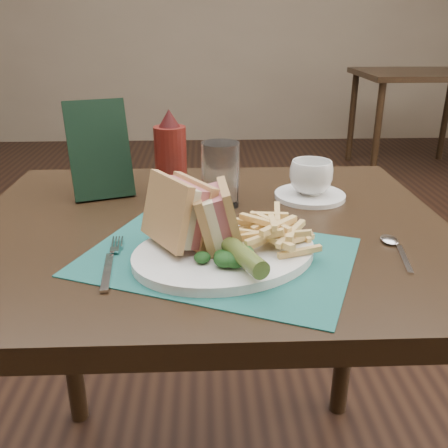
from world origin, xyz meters
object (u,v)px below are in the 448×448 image
(placemat, at_px, (218,256))
(saucer, at_px, (310,196))
(table_bg_right, at_px, (414,122))
(sandwich_half_a, at_px, (167,214))
(ketchup_bottle, at_px, (171,154))
(table_main, at_px, (211,383))
(coffee_cup, at_px, (311,177))
(check_presenter, at_px, (99,150))
(drinking_glass, at_px, (220,175))
(sandwich_half_b, at_px, (204,216))
(plate, at_px, (225,253))

(placemat, relative_size, saucer, 2.77)
(table_bg_right, bearing_deg, sandwich_half_a, -118.89)
(ketchup_bottle, bearing_deg, table_main, -64.45)
(coffee_cup, bearing_deg, table_bg_right, 63.27)
(placemat, relative_size, check_presenter, 2.01)
(table_main, distance_m, drinking_glass, 0.45)
(saucer, relative_size, coffee_cup, 1.65)
(table_main, distance_m, placemat, 0.40)
(sandwich_half_a, xyz_separation_m, saucer, (0.28, 0.28, -0.07))
(sandwich_half_b, relative_size, saucer, 0.67)
(table_main, xyz_separation_m, coffee_cup, (0.22, 0.13, 0.42))
(coffee_cup, height_order, ketchup_bottle, ketchup_bottle)
(plate, bearing_deg, sandwich_half_a, 150.15)
(plate, bearing_deg, table_main, 74.49)
(drinking_glass, bearing_deg, saucer, 10.73)
(table_main, relative_size, sandwich_half_b, 8.98)
(check_presenter, bearing_deg, plate, -71.42)
(placemat, distance_m, sandwich_half_a, 0.11)
(saucer, bearing_deg, table_main, -148.33)
(table_bg_right, distance_m, plate, 3.44)
(drinking_glass, xyz_separation_m, ketchup_bottle, (-0.10, 0.06, 0.03))
(table_bg_right, xyz_separation_m, drinking_glass, (-1.58, -2.78, 0.44))
(table_bg_right, distance_m, check_presenter, 3.30)
(table_bg_right, height_order, placemat, placemat)
(check_presenter, bearing_deg, coffee_cup, -24.07)
(plate, relative_size, ketchup_bottle, 1.61)
(sandwich_half_b, xyz_separation_m, coffee_cup, (0.23, 0.27, -0.02))
(coffee_cup, relative_size, drinking_glass, 0.70)
(sandwich_half_a, xyz_separation_m, coffee_cup, (0.28, 0.28, -0.03))
(drinking_glass, relative_size, check_presenter, 0.63)
(saucer, relative_size, drinking_glass, 1.15)
(table_main, relative_size, plate, 3.00)
(sandwich_half_b, height_order, ketchup_bottle, ketchup_bottle)
(coffee_cup, height_order, drinking_glass, drinking_glass)
(table_main, bearing_deg, check_presenter, 142.91)
(table_bg_right, bearing_deg, saucer, -116.73)
(coffee_cup, xyz_separation_m, check_presenter, (-0.44, 0.04, 0.05))
(table_bg_right, distance_m, coffee_cup, 3.10)
(plate, bearing_deg, check_presenter, 103.29)
(check_presenter, bearing_deg, ketchup_bottle, -23.43)
(table_main, height_order, check_presenter, check_presenter)
(table_main, xyz_separation_m, ketchup_bottle, (-0.08, 0.16, 0.47))
(table_bg_right, height_order, check_presenter, check_presenter)
(plate, xyz_separation_m, check_presenter, (-0.25, 0.32, 0.09))
(table_main, relative_size, check_presenter, 4.35)
(table_main, xyz_separation_m, check_presenter, (-0.23, 0.17, 0.48))
(sandwich_half_b, bearing_deg, placemat, -22.22)
(table_bg_right, relative_size, ketchup_bottle, 4.84)
(plate, distance_m, coffee_cup, 0.35)
(plate, height_order, ketchup_bottle, ketchup_bottle)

